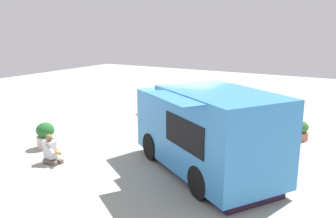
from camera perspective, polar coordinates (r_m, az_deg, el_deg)
ground_plane at (r=11.34m, az=2.47°, el=-6.86°), size 40.00×40.00×0.00m
food_truck at (r=9.40m, az=6.28°, el=-3.85°), size 4.42×5.08×2.37m
person_customer at (r=10.82m, az=-18.78°, el=-6.75°), size 0.47×0.79×0.87m
planter_flowering_near at (r=15.24m, az=1.20°, el=0.35°), size 0.75×0.75×0.92m
planter_flowering_far at (r=12.16m, az=-19.57°, el=-4.10°), size 0.60×0.60×0.86m
planter_flowering_side at (r=13.17m, az=21.10°, el=-3.36°), size 0.55×0.55×0.68m
trash_bin at (r=16.14m, az=-3.16°, el=1.02°), size 0.45×0.45×0.93m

